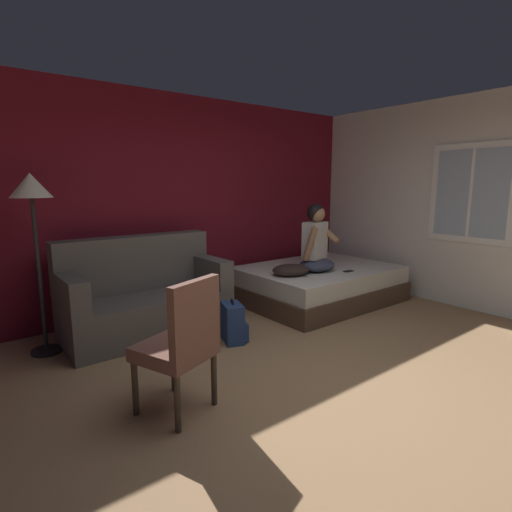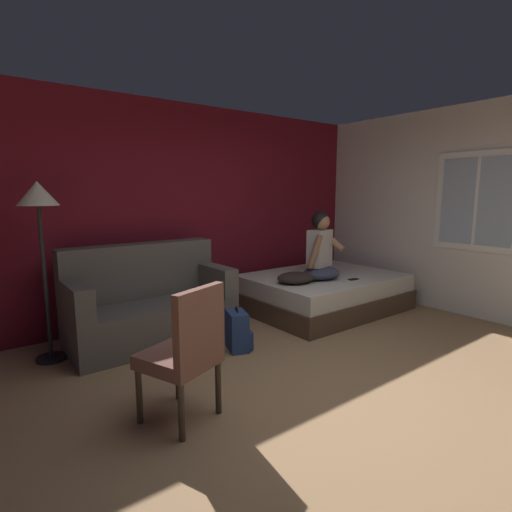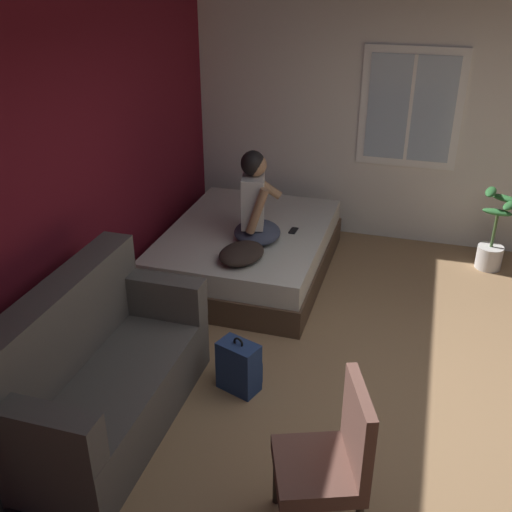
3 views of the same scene
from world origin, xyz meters
name	(u,v)px [view 2 (image 2 of 3)]	position (x,y,z in m)	size (l,w,h in m)	color
ground_plane	(340,398)	(0.00, 0.00, 0.00)	(40.00, 40.00, 0.00)	#93704C
wall_back_accent	(175,212)	(0.00, 2.80, 1.35)	(10.90, 0.16, 2.70)	maroon
bed	(323,292)	(1.70, 1.78, 0.24)	(2.07, 1.56, 0.48)	#4C3828
couch	(149,305)	(-0.68, 2.11, 0.39)	(1.70, 0.83, 1.04)	#514C47
side_chair	(186,349)	(-1.09, 0.45, 0.53)	(0.59, 0.59, 0.98)	#382D23
person_seated	(321,252)	(1.48, 1.64, 0.84)	(0.61, 0.55, 0.88)	#383D51
backpack	(238,331)	(-0.07, 1.30, 0.19)	(0.31, 0.34, 0.46)	navy
throw_pillow	(296,278)	(1.04, 1.64, 0.55)	(0.48, 0.36, 0.14)	#2D231E
cell_phone	(353,279)	(1.78, 1.34, 0.48)	(0.07, 0.14, 0.01)	black
floor_lamp	(39,211)	(-1.65, 2.19, 1.43)	(0.36, 0.36, 1.70)	black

